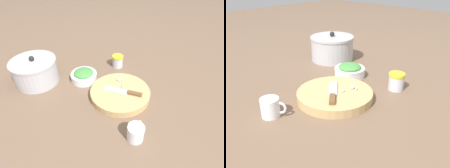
# 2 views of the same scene
# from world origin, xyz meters

# --- Properties ---
(ground_plane) EXTENTS (5.00, 5.00, 0.00)m
(ground_plane) POSITION_xyz_m (0.00, 0.00, 0.00)
(ground_plane) COLOR brown
(cutting_board) EXTENTS (0.32, 0.32, 0.04)m
(cutting_board) POSITION_xyz_m (-0.04, -0.04, 0.02)
(cutting_board) COLOR tan
(cutting_board) RESTS_ON ground_plane
(chef_knife) EXTENTS (0.17, 0.16, 0.01)m
(chef_knife) POSITION_xyz_m (-0.07, -0.05, 0.04)
(chef_knife) COLOR brown
(chef_knife) RESTS_ON cutting_board
(garlic_cloves) EXTENTS (0.08, 0.04, 0.02)m
(garlic_cloves) POSITION_xyz_m (0.02, -0.08, 0.04)
(garlic_cloves) COLOR #F4E6CF
(garlic_cloves) RESTS_ON cutting_board
(herb_bowl) EXTENTS (0.15, 0.15, 0.07)m
(herb_bowl) POSITION_xyz_m (0.18, 0.08, 0.03)
(herb_bowl) COLOR white
(herb_bowl) RESTS_ON ground_plane
(spice_jar) EXTENTS (0.07, 0.07, 0.08)m
(spice_jar) POSITION_xyz_m (0.21, -0.17, 0.04)
(spice_jar) COLOR silver
(spice_jar) RESTS_ON ground_plane
(coffee_mug) EXTENTS (0.07, 0.09, 0.07)m
(coffee_mug) POSITION_xyz_m (-0.30, 0.04, 0.04)
(coffee_mug) COLOR white
(coffee_mug) RESTS_ON ground_plane
(stock_pot) EXTENTS (0.25, 0.25, 0.17)m
(stock_pot) POSITION_xyz_m (0.30, 0.32, 0.07)
(stock_pot) COLOR #B2B2B7
(stock_pot) RESTS_ON ground_plane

